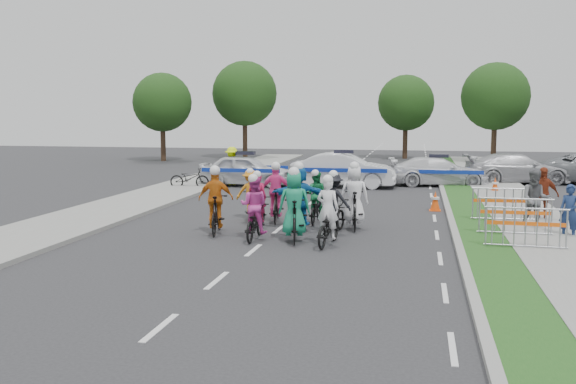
% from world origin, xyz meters
% --- Properties ---
extents(ground, '(90.00, 90.00, 0.00)m').
position_xyz_m(ground, '(0.00, 0.00, 0.00)').
color(ground, '#28282B').
rests_on(ground, ground).
extents(curb_right, '(0.20, 60.00, 0.12)m').
position_xyz_m(curb_right, '(5.10, 5.00, 0.06)').
color(curb_right, gray).
rests_on(curb_right, ground).
extents(grass_strip, '(1.20, 60.00, 0.11)m').
position_xyz_m(grass_strip, '(5.80, 5.00, 0.06)').
color(grass_strip, '#164617').
rests_on(grass_strip, ground).
extents(sidewalk_right, '(2.40, 60.00, 0.13)m').
position_xyz_m(sidewalk_right, '(7.60, 5.00, 0.07)').
color(sidewalk_right, gray).
rests_on(sidewalk_right, ground).
extents(sidewalk_left, '(3.00, 60.00, 0.13)m').
position_xyz_m(sidewalk_left, '(-6.50, 5.00, 0.07)').
color(sidewalk_left, gray).
rests_on(sidewalk_left, ground).
extents(rider_0, '(0.87, 1.90, 1.87)m').
position_xyz_m(rider_0, '(1.75, 1.02, 0.62)').
color(rider_0, black).
rests_on(rider_0, ground).
extents(rider_1, '(0.94, 2.00, 2.03)m').
position_xyz_m(rider_1, '(0.79, 1.35, 0.78)').
color(rider_1, black).
rests_on(rider_1, ground).
extents(rider_2, '(0.77, 1.80, 1.82)m').
position_xyz_m(rider_2, '(-0.33, 1.38, 0.68)').
color(rider_2, black).
rests_on(rider_2, ground).
extents(rider_3, '(1.05, 1.95, 1.98)m').
position_xyz_m(rider_3, '(-1.61, 1.97, 0.76)').
color(rider_3, black).
rests_on(rider_3, ground).
extents(rider_4, '(1.11, 1.89, 1.84)m').
position_xyz_m(rider_4, '(1.67, 2.72, 0.71)').
color(rider_4, black).
rests_on(rider_4, ground).
extents(rider_5, '(1.68, 2.00, 2.05)m').
position_xyz_m(rider_5, '(0.62, 2.97, 0.85)').
color(rider_5, black).
rests_on(rider_5, ground).
extents(rider_6, '(0.66, 1.72, 1.74)m').
position_xyz_m(rider_6, '(-0.70, 3.22, 0.58)').
color(rider_6, black).
rests_on(rider_6, ground).
extents(rider_7, '(0.92, 1.99, 2.03)m').
position_xyz_m(rider_7, '(2.19, 3.56, 0.78)').
color(rider_7, black).
rests_on(rider_7, ground).
extents(rider_8, '(0.71, 1.66, 1.70)m').
position_xyz_m(rider_8, '(0.88, 4.40, 0.64)').
color(rider_8, black).
rests_on(rider_8, ground).
extents(rider_9, '(1.02, 1.89, 1.93)m').
position_xyz_m(rider_9, '(-0.36, 4.30, 0.74)').
color(rider_9, black).
rests_on(rider_9, ground).
extents(rider_10, '(1.01, 1.73, 1.68)m').
position_xyz_m(rider_10, '(-1.29, 4.63, 0.66)').
color(rider_10, black).
rests_on(rider_10, ground).
extents(police_car_0, '(4.44, 1.95, 1.49)m').
position_xyz_m(police_car_0, '(-4.00, 13.92, 0.74)').
color(police_car_0, silver).
rests_on(police_car_0, ground).
extents(police_car_1, '(4.84, 1.72, 1.59)m').
position_xyz_m(police_car_1, '(0.63, 14.28, 0.80)').
color(police_car_1, silver).
rests_on(police_car_1, ground).
extents(police_car_2, '(4.86, 2.48, 1.35)m').
position_xyz_m(police_car_2, '(4.97, 15.85, 0.68)').
color(police_car_2, silver).
rests_on(police_car_2, ground).
extents(civilian_sedan, '(5.34, 2.90, 1.47)m').
position_xyz_m(civilian_sedan, '(8.79, 17.58, 0.73)').
color(civilian_sedan, '#B6B5BA').
rests_on(civilian_sedan, ground).
extents(spectator_0, '(0.65, 0.55, 1.52)m').
position_xyz_m(spectator_0, '(8.14, 3.14, 0.76)').
color(spectator_0, navy).
rests_on(spectator_0, ground).
extents(spectator_1, '(0.94, 0.76, 1.81)m').
position_xyz_m(spectator_1, '(7.46, 4.46, 0.91)').
color(spectator_1, '#5B5C60').
rests_on(spectator_1, ground).
extents(spectator_2, '(1.07, 0.53, 1.77)m').
position_xyz_m(spectator_2, '(7.88, 5.85, 0.88)').
color(spectator_2, maroon).
rests_on(spectator_2, ground).
extents(marshal_hiviz, '(1.20, 0.71, 1.83)m').
position_xyz_m(marshal_hiviz, '(-4.73, 14.10, 0.92)').
color(marshal_hiviz, '#E2FF0D').
rests_on(marshal_hiviz, ground).
extents(barrier_0, '(2.03, 0.62, 1.12)m').
position_xyz_m(barrier_0, '(6.70, 1.20, 0.56)').
color(barrier_0, '#A5A8AD').
rests_on(barrier_0, ground).
extents(barrier_1, '(2.00, 0.52, 1.12)m').
position_xyz_m(barrier_1, '(6.70, 3.04, 0.56)').
color(barrier_1, '#A5A8AD').
rests_on(barrier_1, ground).
extents(barrier_2, '(2.02, 0.60, 1.12)m').
position_xyz_m(barrier_2, '(6.70, 5.44, 0.56)').
color(barrier_2, '#A5A8AD').
rests_on(barrier_2, ground).
extents(cone_0, '(0.40, 0.40, 0.70)m').
position_xyz_m(cone_0, '(4.65, 7.71, 0.34)').
color(cone_0, '#F24C0C').
rests_on(cone_0, ground).
extents(cone_1, '(0.40, 0.40, 0.70)m').
position_xyz_m(cone_1, '(7.30, 13.27, 0.34)').
color(cone_1, '#F24C0C').
rests_on(cone_1, ground).
extents(parked_bike, '(1.87, 0.85, 0.95)m').
position_xyz_m(parked_bike, '(-6.26, 12.39, 0.47)').
color(parked_bike, black).
rests_on(parked_bike, ground).
extents(tree_0, '(4.20, 4.20, 6.30)m').
position_xyz_m(tree_0, '(-14.00, 28.00, 4.19)').
color(tree_0, '#382619').
rests_on(tree_0, ground).
extents(tree_1, '(4.55, 4.55, 6.82)m').
position_xyz_m(tree_1, '(9.00, 30.00, 4.54)').
color(tree_1, '#382619').
rests_on(tree_1, ground).
extents(tree_3, '(4.90, 4.90, 7.35)m').
position_xyz_m(tree_3, '(-9.00, 32.00, 4.89)').
color(tree_3, '#382619').
rests_on(tree_3, ground).
extents(tree_4, '(4.20, 4.20, 6.30)m').
position_xyz_m(tree_4, '(3.00, 34.00, 4.19)').
color(tree_4, '#382619').
rests_on(tree_4, ground).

